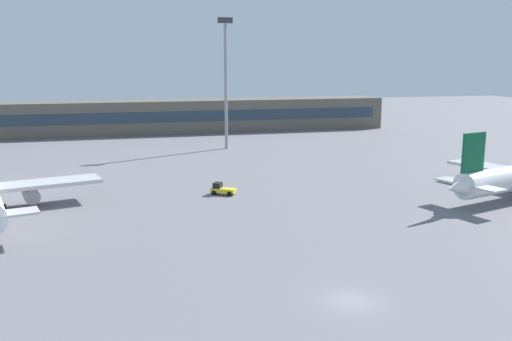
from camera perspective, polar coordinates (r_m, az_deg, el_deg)
ground_plane at (r=82.05m, az=-1.76°, el=-2.15°), size 400.00×400.00×0.00m
terminal_building at (r=152.80m, az=-8.03°, el=5.71°), size 117.68×12.13×9.00m
baggage_tug_yellow at (r=79.68m, az=-3.63°, el=-1.98°), size 3.85×3.16×1.75m
floodlight_tower_west at (r=121.36m, az=-3.22°, el=10.05°), size 3.20×0.80×28.80m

